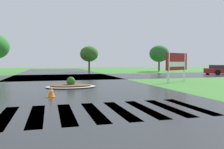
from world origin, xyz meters
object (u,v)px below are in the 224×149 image
object	(u,v)px
median_island	(71,85)
estate_billboard	(177,63)
traffic_cone	(51,92)
car_dark_suv	(222,70)

from	to	relation	value
median_island	estate_billboard	bearing A→B (deg)	10.80
estate_billboard	median_island	world-z (taller)	estate_billboard
estate_billboard	traffic_cone	xyz separation A→B (m)	(-9.90, -5.46, -1.31)
estate_billboard	median_island	xyz separation A→B (m)	(-8.64, -1.65, -1.43)
estate_billboard	traffic_cone	world-z (taller)	estate_billboard
estate_billboard	car_dark_suv	distance (m)	13.99
median_island	traffic_cone	xyz separation A→B (m)	(-1.26, -3.81, 0.12)
estate_billboard	car_dark_suv	world-z (taller)	estate_billboard
car_dark_suv	traffic_cone	bearing A→B (deg)	-145.11
estate_billboard	traffic_cone	distance (m)	11.38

